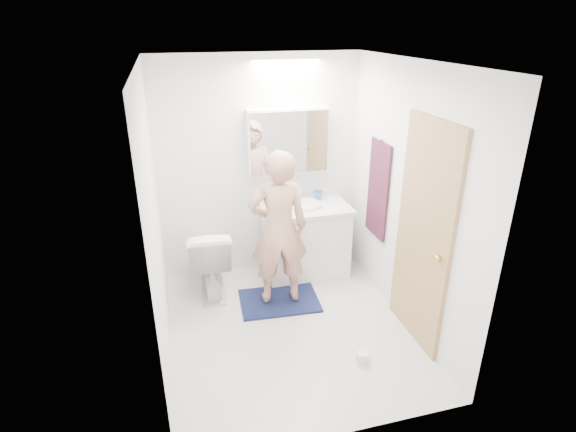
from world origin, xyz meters
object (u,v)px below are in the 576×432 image
object	(u,v)px
toothbrush_cup	(318,195)
toilet_paper_roll	(362,357)
person	(279,229)
toilet	(210,259)
medicine_cabinet	(288,141)
vanity_cabinet	(305,242)
soap_bottle_a	(276,195)
soap_bottle_b	(286,194)

from	to	relation	value
toothbrush_cup	toilet_paper_roll	xyz separation A→B (m)	(-0.16, -1.73, -0.82)
toilet_paper_roll	person	bearing A→B (deg)	113.67
toilet	person	size ratio (longest dim) A/B	0.49
medicine_cabinet	toilet	bearing A→B (deg)	-160.85
medicine_cabinet	toothbrush_cup	size ratio (longest dim) A/B	8.19
vanity_cabinet	soap_bottle_a	distance (m)	0.63
medicine_cabinet	person	distance (m)	1.02
vanity_cabinet	toilet	distance (m)	1.09
soap_bottle_a	soap_bottle_b	size ratio (longest dim) A/B	1.12
vanity_cabinet	soap_bottle_a	size ratio (longest dim) A/B	4.29
soap_bottle_b	toilet_paper_roll	world-z (taller)	soap_bottle_b
medicine_cabinet	toilet	world-z (taller)	medicine_cabinet
toothbrush_cup	toilet_paper_roll	bearing A→B (deg)	-95.28
vanity_cabinet	toilet	bearing A→B (deg)	-173.93
soap_bottle_a	toothbrush_cup	xyz separation A→B (m)	(0.48, 0.01, -0.05)
medicine_cabinet	soap_bottle_a	distance (m)	0.60
toothbrush_cup	soap_bottle_b	bearing A→B (deg)	176.93
medicine_cabinet	person	world-z (taller)	medicine_cabinet
soap_bottle_a	toilet_paper_roll	size ratio (longest dim) A/B	1.91
soap_bottle_a	soap_bottle_b	bearing A→B (deg)	15.13
person	soap_bottle_b	world-z (taller)	person
medicine_cabinet	soap_bottle_b	distance (m)	0.59
toilet	toothbrush_cup	xyz separation A→B (m)	(1.27, 0.28, 0.48)
vanity_cabinet	person	distance (m)	0.80
toilet	toilet_paper_roll	bearing A→B (deg)	130.51
toilet	person	bearing A→B (deg)	151.65
soap_bottle_a	toothbrush_cup	size ratio (longest dim) A/B	1.95
medicine_cabinet	toilet	distance (m)	1.49
toilet_paper_roll	toilet	bearing A→B (deg)	127.37
person	toothbrush_cup	xyz separation A→B (m)	(0.62, 0.67, 0.04)
medicine_cabinet	toilet	size ratio (longest dim) A/B	1.14
toilet	soap_bottle_b	world-z (taller)	soap_bottle_b
medicine_cabinet	toilet_paper_roll	bearing A→B (deg)	-84.36
toilet	soap_bottle_b	xyz separation A→B (m)	(0.90, 0.30, 0.53)
soap_bottle_a	toothbrush_cup	bearing A→B (deg)	1.18
medicine_cabinet	soap_bottle_a	xyz separation A→B (m)	(-0.15, -0.06, -0.58)
toothbrush_cup	medicine_cabinet	bearing A→B (deg)	171.53
toilet	soap_bottle_a	size ratio (longest dim) A/B	3.67
medicine_cabinet	toilet_paper_roll	distance (m)	2.30
vanity_cabinet	soap_bottle_b	xyz separation A→B (m)	(-0.18, 0.18, 0.52)
medicine_cabinet	soap_bottle_a	size ratio (longest dim) A/B	4.19
vanity_cabinet	toilet_paper_roll	size ratio (longest dim) A/B	8.18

